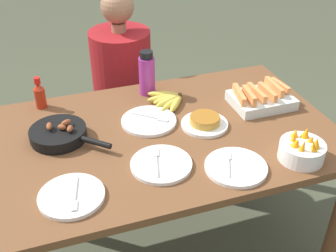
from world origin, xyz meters
The scene contains 14 objects.
ground_plane centered at (0.00, 0.00, 0.00)m, with size 14.00×14.00×0.00m, color #474C38.
dining_table centered at (0.00, 0.00, 0.64)m, with size 1.48×0.95×0.74m.
banana_bunch centered at (0.08, 0.24, 0.76)m, with size 0.18×0.23×0.04m.
melon_tray centered at (0.50, 0.08, 0.78)m, with size 0.28×0.21×0.10m.
skillet centered at (-0.46, 0.10, 0.77)m, with size 0.32×0.31×0.08m.
frittata_plate_center centered at (0.17, -0.01, 0.76)m, with size 0.21×0.21×0.05m.
empty_plate_near_front centered at (0.17, -0.33, 0.75)m, with size 0.24×0.24×0.02m.
empty_plate_far_left centered at (-0.46, -0.29, 0.75)m, with size 0.24×0.24×0.02m.
empty_plate_far_right centered at (-0.10, -0.22, 0.75)m, with size 0.24×0.24×0.02m.
empty_plate_mid_edge centered at (-0.06, 0.10, 0.75)m, with size 0.25×0.25×0.02m.
fruit_bowl_mango centered at (0.44, -0.35, 0.79)m, with size 0.18×0.18×0.13m.
water_bottle centered at (0.01, 0.37, 0.85)m, with size 0.08×0.08×0.23m.
hot_sauce_bottle centered at (-0.51, 0.40, 0.81)m, with size 0.05×0.05×0.16m.
person_figure centered at (-0.03, 0.77, 0.47)m, with size 0.39×0.39×1.17m.
Camera 1 is at (-0.49, -1.45, 1.79)m, focal length 45.00 mm.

